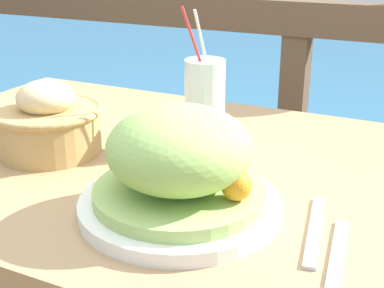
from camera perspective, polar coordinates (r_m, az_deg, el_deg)
patio_table at (r=0.95m, az=-1.03°, el=-8.22°), size 1.18×0.72×0.77m
railing_fence at (r=1.53m, az=10.87°, el=6.09°), size 2.80×0.08×0.97m
salad_plate at (r=0.71m, az=-1.34°, el=-2.62°), size 0.28×0.28×0.15m
drink_glass at (r=0.95m, az=1.12°, el=4.40°), size 0.07×0.08×0.25m
bread_basket at (r=0.96m, az=-15.10°, el=2.20°), size 0.19×0.19×0.13m
fork at (r=0.71m, az=12.97°, el=-8.89°), size 0.05×0.18×0.00m
knife at (r=0.66m, az=15.20°, el=-11.70°), size 0.04×0.18×0.00m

